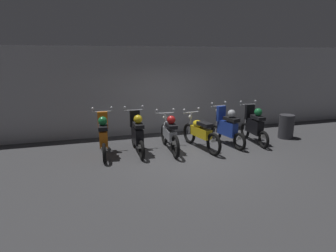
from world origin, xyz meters
The scene contains 9 objects.
ground_plane centered at (0.00, 0.00, 0.00)m, with size 80.00×80.00×0.00m, color #424244.
back_wall centered at (0.00, 2.91, 1.50)m, with size 16.00×0.30×3.01m, color #ADADB2.
motorbike_slot_0 centered at (-2.33, 0.88, 0.57)m, with size 0.59×1.68×1.29m.
motorbike_slot_1 centered at (-1.40, 0.83, 0.57)m, with size 0.59×1.68×1.29m.
motorbike_slot_2 centered at (-0.46, 0.75, 0.53)m, with size 0.59×1.95×1.15m.
motorbike_slot_3 centered at (0.46, 0.65, 0.49)m, with size 0.61×1.93×1.15m.
motorbike_slot_4 centered at (1.39, 0.77, 0.57)m, with size 0.58×1.67×1.29m.
motorbike_slot_5 centered at (2.33, 0.74, 0.57)m, with size 0.59×1.68×1.29m.
trash_bin centered at (3.67, 0.88, 0.40)m, with size 0.49×0.49×0.79m, color #38383D.
Camera 1 is at (-2.85, -6.96, 2.74)m, focal length 30.98 mm.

